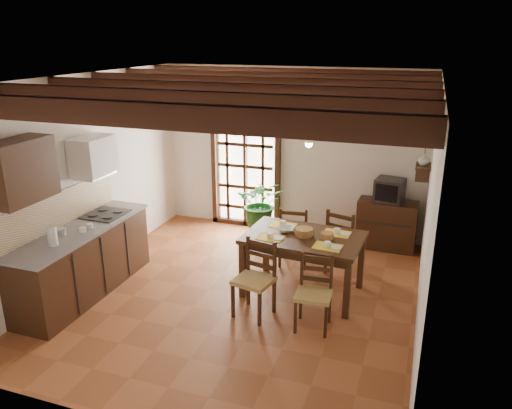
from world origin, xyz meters
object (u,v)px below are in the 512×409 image
at_px(chair_near_right, 313,306).
at_px(pendant_lamp, 309,138).
at_px(kitchen_counter, 83,260).
at_px(chair_far_left, 294,246).
at_px(sideboard, 386,225).
at_px(potted_plant, 261,205).
at_px(crt_tv, 390,190).
at_px(dining_table, 304,243).
at_px(chair_near_left, 254,293).
at_px(chair_far_right, 344,253).

distance_m(chair_near_right, pendant_lamp, 2.04).
bearing_deg(kitchen_counter, chair_far_left, 35.94).
bearing_deg(chair_far_left, sideboard, -143.84).
bearing_deg(pendant_lamp, chair_far_left, 115.16).
bearing_deg(kitchen_counter, pendant_lamp, 21.08).
bearing_deg(potted_plant, chair_far_left, -46.70).
xyz_separation_m(chair_far_left, sideboard, (1.23, 1.08, 0.10)).
bearing_deg(crt_tv, chair_near_right, -92.19).
bearing_deg(sideboard, dining_table, -114.74).
relative_size(chair_near_left, crt_tv, 1.97).
xyz_separation_m(sideboard, pendant_lamp, (-0.91, -1.77, 1.69)).
bearing_deg(sideboard, chair_far_right, -112.30).
relative_size(kitchen_counter, chair_near_right, 2.55).
bearing_deg(pendant_lamp, dining_table, -90.00).
xyz_separation_m(chair_far_left, crt_tv, (1.23, 1.08, 0.68)).
relative_size(chair_far_left, crt_tv, 1.93).
distance_m(chair_near_right, crt_tv, 2.81).
xyz_separation_m(chair_far_left, pendant_lamp, (0.32, -0.69, 1.79)).
bearing_deg(kitchen_counter, chair_near_left, 5.15).
relative_size(chair_near_right, sideboard, 0.95).
bearing_deg(chair_near_right, dining_table, 108.87).
bearing_deg(chair_far_right, crt_tv, -96.17).
bearing_deg(sideboard, chair_near_right, -101.22).
bearing_deg(chair_near_right, chair_far_left, 108.86).
xyz_separation_m(chair_near_left, chair_near_right, (0.75, -0.05, -0.02)).
relative_size(kitchen_counter, crt_tv, 4.67).
bearing_deg(crt_tv, potted_plant, -163.63).
relative_size(chair_near_left, pendant_lamp, 1.12).
relative_size(chair_near_left, sideboard, 1.02).
relative_size(chair_far_right, sideboard, 1.06).
bearing_deg(chair_far_left, potted_plant, -51.82).
bearing_deg(crt_tv, chair_near_left, -106.78).
bearing_deg(chair_far_right, kitchen_counter, 45.70).
relative_size(dining_table, potted_plant, 0.70).
bearing_deg(chair_near_right, pendant_lamp, 106.57).
distance_m(kitchen_counter, crt_tv, 4.63).
height_order(chair_far_left, sideboard, chair_far_left).
bearing_deg(crt_tv, kitchen_counter, -132.01).
distance_m(crt_tv, potted_plant, 2.09).
bearing_deg(crt_tv, dining_table, -105.75).
bearing_deg(potted_plant, chair_near_right, -59.15).
distance_m(chair_near_left, sideboard, 2.94).
distance_m(kitchen_counter, potted_plant, 3.05).
distance_m(dining_table, chair_near_left, 0.95).
relative_size(crt_tv, pendant_lamp, 0.57).
height_order(sideboard, pendant_lamp, pendant_lamp).
bearing_deg(chair_near_right, chair_near_left, 172.89).
bearing_deg(potted_plant, sideboard, 6.33).
height_order(crt_tv, potted_plant, potted_plant).
bearing_deg(chair_far_left, pendant_lamp, 110.04).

